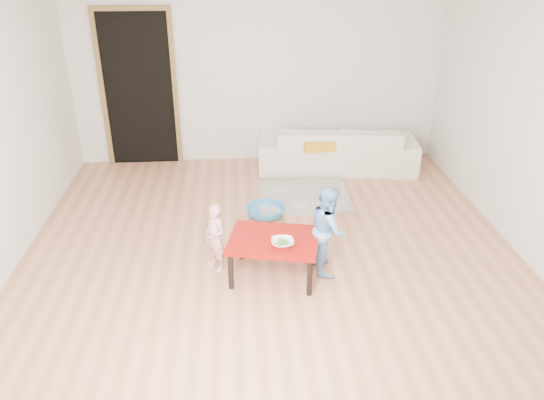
{
  "coord_description": "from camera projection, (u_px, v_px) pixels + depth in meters",
  "views": [
    {
      "loc": [
        -0.32,
        -4.67,
        2.87
      ],
      "look_at": [
        0.0,
        -0.2,
        0.65
      ],
      "focal_mm": 35.0,
      "sensor_mm": 36.0,
      "label": 1
    }
  ],
  "objects": [
    {
      "name": "right_wall",
      "position": [
        532.0,
        121.0,
        5.05
      ],
      "size": [
        0.02,
        5.0,
        2.6
      ],
      "primitive_type": "cube",
      "color": "silver",
      "rests_on": "floor"
    },
    {
      "name": "child_blue",
      "position": [
        328.0,
        229.0,
        4.94
      ],
      "size": [
        0.34,
        0.43,
        0.86
      ],
      "primitive_type": "imported",
      "rotation": [
        0.0,
        0.0,
        1.54
      ],
      "color": "#69B5F3",
      "rests_on": "floor"
    },
    {
      "name": "red_table",
      "position": [
        274.0,
        257.0,
        4.93
      ],
      "size": [
        0.92,
        0.76,
        0.4
      ],
      "primitive_type": null,
      "rotation": [
        0.0,
        0.0,
        -0.21
      ],
      "color": "#8E0C07",
      "rests_on": "floor"
    },
    {
      "name": "floor",
      "position": [
        271.0,
        248.0,
        5.47
      ],
      "size": [
        5.0,
        5.0,
        0.01
      ],
      "primitive_type": "cube",
      "color": "#AA6D49",
      "rests_on": "ground"
    },
    {
      "name": "bowl",
      "position": [
        283.0,
        243.0,
        4.73
      ],
      "size": [
        0.2,
        0.2,
        0.05
      ],
      "primitive_type": "imported",
      "color": "white",
      "rests_on": "red_table"
    },
    {
      "name": "child_pink",
      "position": [
        215.0,
        238.0,
        4.98
      ],
      "size": [
        0.28,
        0.29,
        0.68
      ],
      "primitive_type": "imported",
      "rotation": [
        0.0,
        0.0,
        -0.89
      ],
      "color": "#D8627E",
      "rests_on": "floor"
    },
    {
      "name": "blanket",
      "position": [
        304.0,
        196.0,
        6.49
      ],
      "size": [
        1.12,
        0.94,
        0.05
      ],
      "primitive_type": null,
      "rotation": [
        0.0,
        0.0,
        -0.03
      ],
      "color": "#BCB3A6",
      "rests_on": "floor"
    },
    {
      "name": "broccoli",
      "position": [
        283.0,
        242.0,
        4.72
      ],
      "size": [
        0.12,
        0.12,
        0.06
      ],
      "primitive_type": null,
      "color": "#2D5919",
      "rests_on": "red_table"
    },
    {
      "name": "cushion",
      "position": [
        319.0,
        142.0,
        6.95
      ],
      "size": [
        0.54,
        0.49,
        0.13
      ],
      "primitive_type": "cube",
      "rotation": [
        0.0,
        0.0,
        0.15
      ],
      "color": "orange",
      "rests_on": "sofa"
    },
    {
      "name": "basin",
      "position": [
        266.0,
        212.0,
        6.03
      ],
      "size": [
        0.43,
        0.43,
        0.14
      ],
      "primitive_type": "imported",
      "color": "teal",
      "rests_on": "floor"
    },
    {
      "name": "doorway",
      "position": [
        139.0,
        91.0,
        7.13
      ],
      "size": [
        1.02,
        0.08,
        2.11
      ],
      "primitive_type": null,
      "color": "brown",
      "rests_on": "back_wall"
    },
    {
      "name": "back_wall",
      "position": [
        258.0,
        68.0,
        7.12
      ],
      "size": [
        5.0,
        0.02,
        2.6
      ],
      "primitive_type": "cube",
      "color": "silver",
      "rests_on": "floor"
    },
    {
      "name": "sofa",
      "position": [
        337.0,
        147.0,
        7.23
      ],
      "size": [
        2.19,
        1.03,
        0.62
      ],
      "primitive_type": "imported",
      "rotation": [
        0.0,
        0.0,
        3.04
      ],
      "color": "beige",
      "rests_on": "floor"
    }
  ]
}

